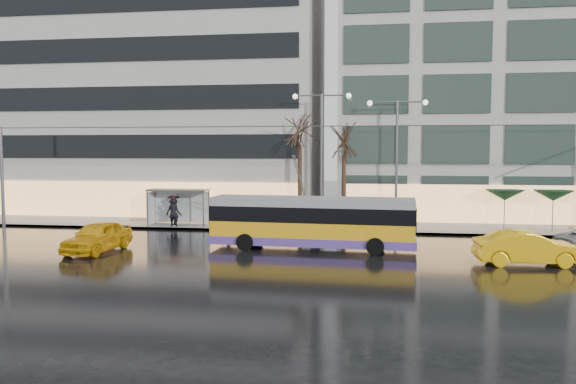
% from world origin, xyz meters
% --- Properties ---
extents(ground, '(140.00, 140.00, 0.00)m').
position_xyz_m(ground, '(0.00, 0.00, 0.00)').
color(ground, black).
rests_on(ground, ground).
extents(sidewalk, '(80.00, 10.00, 0.15)m').
position_xyz_m(sidewalk, '(2.00, 14.00, 0.07)').
color(sidewalk, gray).
rests_on(sidewalk, ground).
extents(kerb, '(80.00, 0.10, 0.15)m').
position_xyz_m(kerb, '(2.00, 9.05, 0.07)').
color(kerb, slate).
rests_on(kerb, ground).
extents(building_left, '(34.00, 14.00, 22.00)m').
position_xyz_m(building_left, '(-16.00, 19.00, 11.15)').
color(building_left, '#A5A29E').
rests_on(building_left, sidewalk).
extents(building_right, '(32.00, 14.00, 25.00)m').
position_xyz_m(building_right, '(19.00, 19.00, 12.65)').
color(building_right, '#A5A29E').
rests_on(building_right, sidewalk).
extents(trolleybus, '(11.16, 4.61, 5.12)m').
position_xyz_m(trolleybus, '(2.15, 3.00, 1.39)').
color(trolleybus, gold).
rests_on(trolleybus, ground).
extents(catenary, '(42.24, 5.12, 7.00)m').
position_xyz_m(catenary, '(1.00, 7.94, 4.25)').
color(catenary, '#595B60').
rests_on(catenary, ground).
extents(bus_shelter, '(4.20, 1.60, 2.51)m').
position_xyz_m(bus_shelter, '(-8.38, 10.69, 1.96)').
color(bus_shelter, '#595B60').
rests_on(bus_shelter, sidewalk).
extents(street_lamp_near, '(3.96, 0.36, 9.03)m').
position_xyz_m(street_lamp_near, '(2.00, 10.80, 5.99)').
color(street_lamp_near, '#595B60').
rests_on(street_lamp_near, sidewalk).
extents(street_lamp_far, '(3.96, 0.36, 8.53)m').
position_xyz_m(street_lamp_far, '(7.00, 10.80, 5.71)').
color(street_lamp_far, '#595B60').
rests_on(street_lamp_far, sidewalk).
extents(tree_a, '(3.20, 3.20, 8.40)m').
position_xyz_m(tree_a, '(0.50, 11.00, 7.09)').
color(tree_a, black).
rests_on(tree_a, sidewalk).
extents(tree_b, '(3.20, 3.20, 7.70)m').
position_xyz_m(tree_b, '(3.50, 11.20, 6.40)').
color(tree_b, black).
rests_on(tree_b, sidewalk).
extents(parasol_a, '(2.50, 2.50, 2.65)m').
position_xyz_m(parasol_a, '(14.00, 11.00, 2.45)').
color(parasol_a, '#595B60').
rests_on(parasol_a, sidewalk).
extents(parasol_b, '(2.50, 2.50, 2.65)m').
position_xyz_m(parasol_b, '(17.00, 11.00, 2.45)').
color(parasol_b, '#595B60').
rests_on(parasol_b, sidewalk).
extents(taxi_a, '(2.33, 4.89, 1.61)m').
position_xyz_m(taxi_a, '(-9.05, 0.60, 0.81)').
color(taxi_a, '#E5A50C').
rests_on(taxi_a, ground).
extents(taxi_b, '(4.94, 1.90, 1.61)m').
position_xyz_m(taxi_b, '(12.62, 0.28, 0.80)').
color(taxi_b, yellow).
rests_on(taxi_b, ground).
extents(pedestrian_a, '(1.05, 1.07, 2.19)m').
position_xyz_m(pedestrian_a, '(-8.05, 9.62, 1.56)').
color(pedestrian_a, black).
rests_on(pedestrian_a, sidewalk).
extents(pedestrian_b, '(0.92, 0.90, 1.50)m').
position_xyz_m(pedestrian_b, '(-4.46, 10.36, 0.90)').
color(pedestrian_b, black).
rests_on(pedestrian_b, sidewalk).
extents(pedestrian_c, '(1.30, 0.93, 2.11)m').
position_xyz_m(pedestrian_c, '(-8.35, 10.46, 1.28)').
color(pedestrian_c, black).
rests_on(pedestrian_c, sidewalk).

